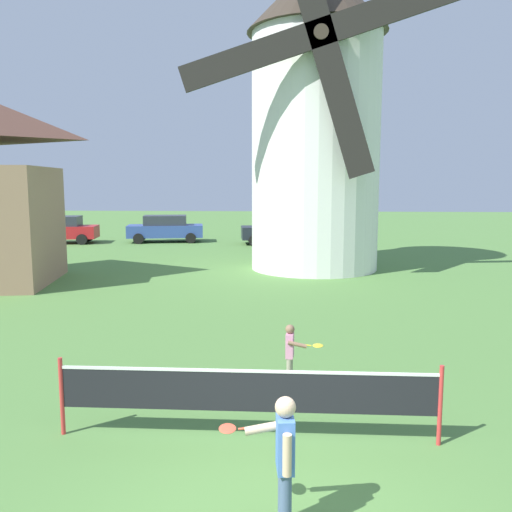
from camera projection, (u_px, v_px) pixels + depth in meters
name	position (u px, v px, depth m)	size (l,w,h in m)	color
windmill	(316.00, 113.00, 21.25)	(9.70, 5.78, 13.29)	white
tennis_net	(247.00, 391.00, 7.32)	(5.20, 0.06, 1.10)	red
player_near	(283.00, 455.00, 5.41)	(0.80, 0.49, 1.39)	slate
player_far	(291.00, 350.00, 9.35)	(0.66, 0.50, 1.06)	#9E937F
parked_car_red	(59.00, 229.00, 31.01)	(4.44, 2.38, 1.56)	red
parked_car_blue	(165.00, 228.00, 31.69)	(4.56, 2.45, 1.56)	#334C99
parked_car_black	(276.00, 230.00, 30.67)	(4.14, 2.30, 1.56)	#1E232D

